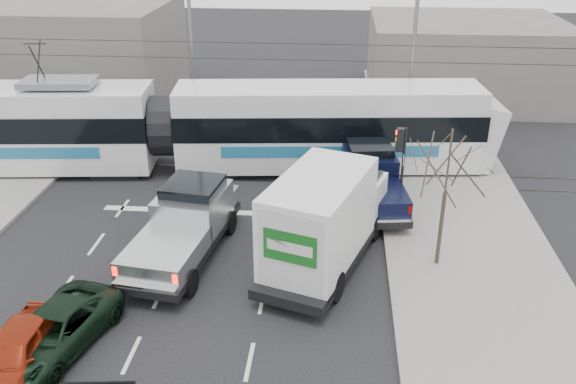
# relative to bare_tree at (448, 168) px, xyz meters

# --- Properties ---
(ground) EXTENTS (120.00, 120.00, 0.00)m
(ground) POSITION_rel_bare_tree_xyz_m (-7.60, -2.50, -3.79)
(ground) COLOR black
(ground) RESTS_ON ground
(sidewalk_right) EXTENTS (6.00, 60.00, 0.15)m
(sidewalk_right) POSITION_rel_bare_tree_xyz_m (1.40, -2.50, -3.72)
(sidewalk_right) COLOR gray
(sidewalk_right) RESTS_ON ground
(rails) EXTENTS (60.00, 1.60, 0.03)m
(rails) POSITION_rel_bare_tree_xyz_m (-7.60, 7.50, -3.78)
(rails) COLOR #33302D
(rails) RESTS_ON ground
(building_left) EXTENTS (14.00, 10.00, 6.00)m
(building_left) POSITION_rel_bare_tree_xyz_m (-21.60, 19.50, -0.79)
(building_left) COLOR slate
(building_left) RESTS_ON ground
(building_right) EXTENTS (12.00, 10.00, 5.00)m
(building_right) POSITION_rel_bare_tree_xyz_m (4.40, 21.50, -1.29)
(building_right) COLOR slate
(building_right) RESTS_ON ground
(bare_tree) EXTENTS (2.40, 2.40, 5.00)m
(bare_tree) POSITION_rel_bare_tree_xyz_m (0.00, 0.00, 0.00)
(bare_tree) COLOR #47382B
(bare_tree) RESTS_ON ground
(traffic_signal) EXTENTS (0.44, 0.44, 3.60)m
(traffic_signal) POSITION_rel_bare_tree_xyz_m (-1.13, 4.00, -1.05)
(traffic_signal) COLOR black
(traffic_signal) RESTS_ON ground
(street_lamp_near) EXTENTS (2.38, 0.25, 9.00)m
(street_lamp_near) POSITION_rel_bare_tree_xyz_m (-0.29, 11.50, 1.32)
(street_lamp_near) COLOR slate
(street_lamp_near) RESTS_ON ground
(street_lamp_far) EXTENTS (2.38, 0.25, 9.00)m
(street_lamp_far) POSITION_rel_bare_tree_xyz_m (-11.79, 13.50, 1.32)
(street_lamp_far) COLOR slate
(street_lamp_far) RESTS_ON ground
(catenary) EXTENTS (60.00, 0.20, 7.00)m
(catenary) POSITION_rel_bare_tree_xyz_m (-7.60, 7.50, 0.09)
(catenary) COLOR black
(catenary) RESTS_ON ground
(tram) EXTENTS (29.77, 5.85, 6.05)m
(tram) POSITION_rel_bare_tree_xyz_m (-11.82, 7.78, -1.65)
(tram) COLOR silver
(tram) RESTS_ON ground
(silver_pickup) EXTENTS (3.20, 6.97, 2.44)m
(silver_pickup) POSITION_rel_bare_tree_xyz_m (-8.99, 0.26, -2.58)
(silver_pickup) COLOR black
(silver_pickup) RESTS_ON ground
(box_truck) EXTENTS (4.69, 7.65, 3.62)m
(box_truck) POSITION_rel_bare_tree_xyz_m (-3.96, -0.16, -2.01)
(box_truck) COLOR black
(box_truck) RESTS_ON ground
(navy_pickup) EXTENTS (2.85, 5.98, 2.42)m
(navy_pickup) POSITION_rel_bare_tree_xyz_m (-2.15, 4.87, -2.60)
(navy_pickup) COLOR black
(navy_pickup) RESTS_ON ground
(green_car) EXTENTS (3.13, 4.89, 1.26)m
(green_car) POSITION_rel_bare_tree_xyz_m (-11.52, -5.40, -3.16)
(green_car) COLOR black
(green_car) RESTS_ON ground
(red_car) EXTENTS (1.62, 3.94, 1.34)m
(red_car) POSITION_rel_bare_tree_xyz_m (-12.14, -6.41, -3.12)
(red_car) COLOR maroon
(red_car) RESTS_ON ground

